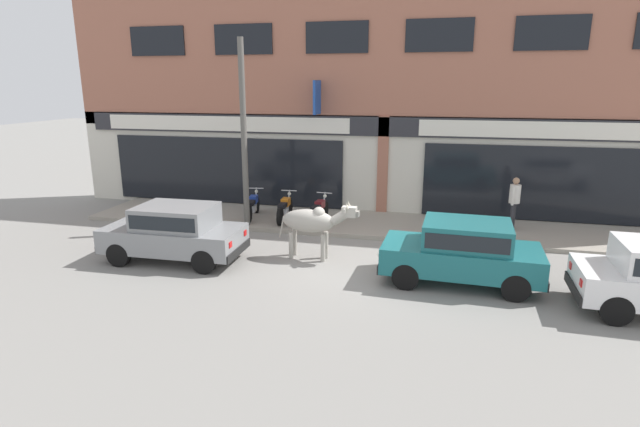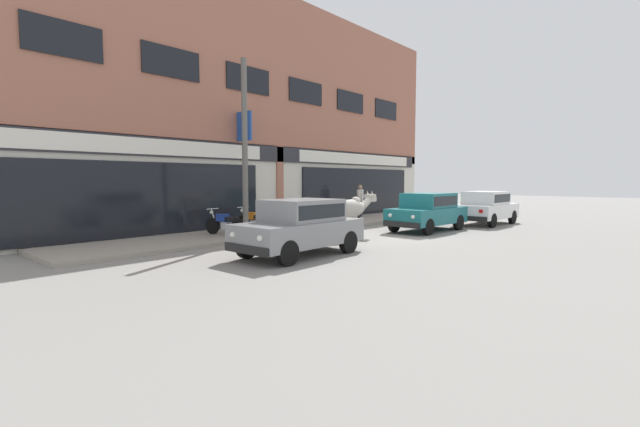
{
  "view_description": "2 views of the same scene",
  "coord_description": "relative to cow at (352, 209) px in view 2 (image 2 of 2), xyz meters",
  "views": [
    {
      "loc": [
        1.83,
        -11.7,
        4.47
      ],
      "look_at": [
        -1.2,
        1.0,
        1.04
      ],
      "focal_mm": 28.0,
      "sensor_mm": 36.0,
      "label": 1
    },
    {
      "loc": [
        -12.49,
        -8.38,
        1.96
      ],
      "look_at": [
        -2.03,
        1.0,
        0.86
      ],
      "focal_mm": 24.0,
      "sensor_mm": 36.0,
      "label": 2
    }
  ],
  "objects": [
    {
      "name": "motorcycle_0",
      "position": [
        -2.83,
        3.11,
        -0.49
      ],
      "size": [
        0.55,
        1.8,
        0.88
      ],
      "color": "black",
      "rests_on": "sidewalk"
    },
    {
      "name": "ground_plane",
      "position": [
        1.24,
        -0.28,
        -1.01
      ],
      "size": [
        90.0,
        90.0,
        0.0
      ],
      "primitive_type": "plane",
      "color": "gray"
    },
    {
      "name": "motorcycle_1",
      "position": [
        -1.69,
        3.0,
        -0.49
      ],
      "size": [
        0.52,
        1.81,
        0.88
      ],
      "color": "black",
      "rests_on": "sidewalk"
    },
    {
      "name": "shop_building",
      "position": [
        1.24,
        5.15,
        3.71
      ],
      "size": [
        23.0,
        1.4,
        9.84
      ],
      "color": "#9E604C",
      "rests_on": "ground"
    },
    {
      "name": "sidewalk",
      "position": [
        1.24,
        3.4,
        -0.94
      ],
      "size": [
        19.0,
        2.96,
        0.13
      ],
      "primitive_type": "cube",
      "color": "gray",
      "rests_on": "ground"
    },
    {
      "name": "cow",
      "position": [
        0.0,
        0.0,
        0.0
      ],
      "size": [
        2.15,
        0.59,
        1.61
      ],
      "color": "#9E998E",
      "rests_on": "ground"
    },
    {
      "name": "utility_pole",
      "position": [
        -2.69,
        2.22,
        1.93
      ],
      "size": [
        0.18,
        0.18,
        5.62
      ],
      "primitive_type": "cylinder",
      "color": "#595651",
      "rests_on": "sidewalk"
    },
    {
      "name": "car_0",
      "position": [
        -3.4,
        -0.93,
        -0.19
      ],
      "size": [
        3.64,
        1.67,
        1.46
      ],
      "color": "black",
      "rests_on": "ground"
    },
    {
      "name": "pedestrian",
      "position": [
        5.38,
        3.65,
        0.11
      ],
      "size": [
        0.32,
        0.47,
        1.6
      ],
      "color": "#2D2D33",
      "rests_on": "sidewalk"
    },
    {
      "name": "car_2",
      "position": [
        3.73,
        -0.8,
        -0.19
      ],
      "size": [
        3.67,
        1.75,
        1.46
      ],
      "color": "black",
      "rests_on": "ground"
    },
    {
      "name": "car_1",
      "position": [
        7.65,
        -1.57,
        -0.19
      ],
      "size": [
        3.65,
        1.7,
        1.46
      ],
      "color": "black",
      "rests_on": "ground"
    },
    {
      "name": "motorcycle_2",
      "position": [
        -0.54,
        2.93,
        -0.49
      ],
      "size": [
        0.52,
        1.81,
        0.88
      ],
      "color": "black",
      "rests_on": "sidewalk"
    }
  ]
}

